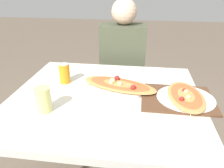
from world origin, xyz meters
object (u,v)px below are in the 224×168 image
drink_glass (44,100)px  pizza_main (119,85)px  chair_far_seated (124,77)px  dining_table (106,107)px  soda_can (65,73)px  pizza_second (186,97)px  person_seated (123,60)px

drink_glass → pizza_main: bearing=41.1°
chair_far_seated → pizza_main: (0.03, -0.71, 0.27)m
chair_far_seated → drink_glass: chair_far_seated is taller
dining_table → drink_glass: drink_glass is taller
chair_far_seated → soda_can: 0.81m
drink_glass → pizza_second: 0.75m
chair_far_seated → drink_glass: size_ratio=6.97×
pizza_main → dining_table: bearing=-123.4°
pizza_main → pizza_second: pizza_main is taller
dining_table → drink_glass: 0.36m
drink_glass → soda_can: bearing=91.3°
person_seated → pizza_second: size_ratio=3.29×
soda_can → drink_glass: 0.33m
dining_table → soda_can: soda_can is taller
person_seated → pizza_main: person_seated is taller
pizza_main → drink_glass: (-0.34, -0.30, 0.04)m
person_seated → pizza_main: 0.60m
dining_table → pizza_second: (0.44, 0.01, 0.09)m
dining_table → chair_far_seated: bearing=87.5°
pizza_second → chair_far_seated: bearing=116.8°
drink_glass → pizza_second: drink_glass is taller
chair_far_seated → person_seated: size_ratio=0.73×
pizza_main → pizza_second: size_ratio=1.34×
soda_can → chair_far_seated: bearing=64.9°
chair_far_seated → person_seated: person_seated is taller
pizza_second → pizza_main: bearing=166.4°
soda_can → pizza_second: 0.74m
chair_far_seated → soda_can: (-0.32, -0.68, 0.31)m
person_seated → soda_can: size_ratio=9.70×
soda_can → pizza_second: soda_can is taller
soda_can → drink_glass: bearing=-88.7°
chair_far_seated → drink_glass: (-0.31, -1.01, 0.31)m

